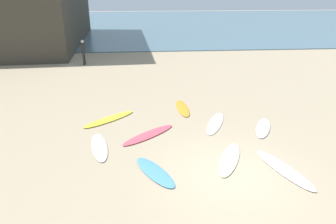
{
  "coord_description": "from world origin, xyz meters",
  "views": [
    {
      "loc": [
        -2.42,
        -7.52,
        5.23
      ],
      "look_at": [
        -1.5,
        4.27,
        0.3
      ],
      "focal_mm": 32.93,
      "sensor_mm": 36.0,
      "label": 1
    }
  ],
  "objects_px": {
    "surfboard_5": "(149,135)",
    "beachgoer_near": "(83,51)",
    "surfboard_2": "(155,172)",
    "surfboard_4": "(109,119)",
    "surfboard_8": "(263,128)",
    "surfboard_3": "(215,123)",
    "surfboard_6": "(183,108)",
    "surfboard_1": "(284,169)",
    "surfboard_0": "(99,147)",
    "surfboard_7": "(230,159)"
  },
  "relations": [
    {
      "from": "surfboard_6",
      "to": "surfboard_7",
      "type": "distance_m",
      "value": 4.57
    },
    {
      "from": "surfboard_2",
      "to": "beachgoer_near",
      "type": "distance_m",
      "value": 14.48
    },
    {
      "from": "surfboard_0",
      "to": "beachgoer_near",
      "type": "relative_size",
      "value": 1.22
    },
    {
      "from": "surfboard_8",
      "to": "surfboard_5",
      "type": "bearing_deg",
      "value": -151.34
    },
    {
      "from": "surfboard_2",
      "to": "surfboard_1",
      "type": "bearing_deg",
      "value": 147.77
    },
    {
      "from": "surfboard_5",
      "to": "beachgoer_near",
      "type": "distance_m",
      "value": 12.11
    },
    {
      "from": "surfboard_0",
      "to": "surfboard_8",
      "type": "xyz_separation_m",
      "value": [
        6.18,
        1.04,
        0.0
      ]
    },
    {
      "from": "surfboard_1",
      "to": "surfboard_6",
      "type": "xyz_separation_m",
      "value": [
        -2.47,
        5.19,
        0.0
      ]
    },
    {
      "from": "surfboard_2",
      "to": "surfboard_3",
      "type": "height_order",
      "value": "surfboard_2"
    },
    {
      "from": "surfboard_5",
      "to": "surfboard_7",
      "type": "relative_size",
      "value": 1.09
    },
    {
      "from": "surfboard_0",
      "to": "surfboard_7",
      "type": "relative_size",
      "value": 0.95
    },
    {
      "from": "surfboard_1",
      "to": "surfboard_7",
      "type": "relative_size",
      "value": 1.1
    },
    {
      "from": "surfboard_4",
      "to": "surfboard_8",
      "type": "distance_m",
      "value": 6.21
    },
    {
      "from": "surfboard_4",
      "to": "beachgoer_near",
      "type": "distance_m",
      "value": 10.13
    },
    {
      "from": "surfboard_1",
      "to": "surfboard_2",
      "type": "distance_m",
      "value": 3.91
    },
    {
      "from": "surfboard_3",
      "to": "beachgoer_near",
      "type": "bearing_deg",
      "value": 146.92
    },
    {
      "from": "surfboard_6",
      "to": "surfboard_2",
      "type": "bearing_deg",
      "value": 70.71
    },
    {
      "from": "surfboard_3",
      "to": "surfboard_7",
      "type": "height_order",
      "value": "surfboard_7"
    },
    {
      "from": "surfboard_8",
      "to": "beachgoer_near",
      "type": "xyz_separation_m",
      "value": [
        -8.73,
        11.04,
        0.92
      ]
    },
    {
      "from": "surfboard_5",
      "to": "surfboard_6",
      "type": "bearing_deg",
      "value": 107.93
    },
    {
      "from": "surfboard_0",
      "to": "beachgoer_near",
      "type": "bearing_deg",
      "value": -90.43
    },
    {
      "from": "beachgoer_near",
      "to": "surfboard_0",
      "type": "bearing_deg",
      "value": -166.97
    },
    {
      "from": "surfboard_3",
      "to": "beachgoer_near",
      "type": "distance_m",
      "value": 12.59
    },
    {
      "from": "surfboard_0",
      "to": "surfboard_4",
      "type": "relative_size",
      "value": 0.85
    },
    {
      "from": "surfboard_4",
      "to": "surfboard_6",
      "type": "bearing_deg",
      "value": -113.43
    },
    {
      "from": "surfboard_0",
      "to": "surfboard_5",
      "type": "bearing_deg",
      "value": -167.66
    },
    {
      "from": "surfboard_5",
      "to": "beachgoer_near",
      "type": "relative_size",
      "value": 1.41
    },
    {
      "from": "surfboard_1",
      "to": "surfboard_7",
      "type": "bearing_deg",
      "value": 134.82
    },
    {
      "from": "beachgoer_near",
      "to": "surfboard_3",
      "type": "bearing_deg",
      "value": -145.18
    },
    {
      "from": "surfboard_0",
      "to": "surfboard_1",
      "type": "distance_m",
      "value": 6.05
    },
    {
      "from": "surfboard_1",
      "to": "surfboard_8",
      "type": "bearing_deg",
      "value": 62.59
    },
    {
      "from": "surfboard_4",
      "to": "surfboard_6",
      "type": "distance_m",
      "value": 3.33
    },
    {
      "from": "surfboard_3",
      "to": "surfboard_4",
      "type": "relative_size",
      "value": 0.92
    },
    {
      "from": "surfboard_4",
      "to": "beachgoer_near",
      "type": "xyz_separation_m",
      "value": [
        -2.66,
        9.73,
        0.91
      ]
    },
    {
      "from": "surfboard_0",
      "to": "beachgoer_near",
      "type": "distance_m",
      "value": 12.38
    },
    {
      "from": "surfboard_2",
      "to": "surfboard_7",
      "type": "xyz_separation_m",
      "value": [
        2.43,
        0.56,
        -0.0
      ]
    },
    {
      "from": "surfboard_2",
      "to": "beachgoer_near",
      "type": "bearing_deg",
      "value": -102.07
    },
    {
      "from": "surfboard_2",
      "to": "surfboard_4",
      "type": "xyz_separation_m",
      "value": [
        -1.74,
        4.04,
        0.0
      ]
    },
    {
      "from": "surfboard_7",
      "to": "beachgoer_near",
      "type": "bearing_deg",
      "value": 142.2
    },
    {
      "from": "surfboard_5",
      "to": "surfboard_7",
      "type": "distance_m",
      "value": 3.2
    },
    {
      "from": "surfboard_8",
      "to": "beachgoer_near",
      "type": "distance_m",
      "value": 14.1
    },
    {
      "from": "surfboard_1",
      "to": "surfboard_3",
      "type": "xyz_separation_m",
      "value": [
        -1.34,
        3.48,
        -0.01
      ]
    },
    {
      "from": "surfboard_4",
      "to": "beachgoer_near",
      "type": "height_order",
      "value": "beachgoer_near"
    },
    {
      "from": "surfboard_2",
      "to": "surfboard_6",
      "type": "height_order",
      "value": "surfboard_6"
    },
    {
      "from": "surfboard_0",
      "to": "surfboard_6",
      "type": "bearing_deg",
      "value": -146.94
    },
    {
      "from": "surfboard_2",
      "to": "surfboard_7",
      "type": "distance_m",
      "value": 2.49
    },
    {
      "from": "surfboard_6",
      "to": "surfboard_8",
      "type": "bearing_deg",
      "value": 138.19
    },
    {
      "from": "surfboard_4",
      "to": "surfboard_0",
      "type": "bearing_deg",
      "value": 136.45
    },
    {
      "from": "surfboard_7",
      "to": "surfboard_8",
      "type": "relative_size",
      "value": 1.15
    },
    {
      "from": "surfboard_8",
      "to": "beachgoer_near",
      "type": "relative_size",
      "value": 1.12
    }
  ]
}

